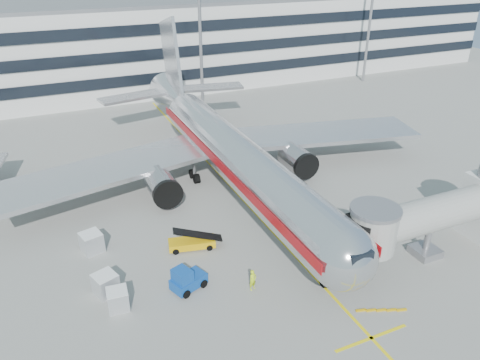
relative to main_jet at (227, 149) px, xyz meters
name	(u,v)px	position (x,y,z in m)	size (l,w,h in m)	color
ground	(276,236)	(0.00, -11.72, -4.23)	(180.00, 180.00, 0.00)	gray
lead_in_line	(234,190)	(0.00, -1.72, -4.23)	(0.25, 70.00, 0.01)	yellow
stop_bar	(371,338)	(0.00, -25.72, -4.23)	(6.00, 0.25, 0.01)	yellow
main_jet	(227,149)	(0.00, 0.00, 0.00)	(50.95, 48.70, 16.06)	silver
jet_bridge	(447,213)	(12.18, -19.72, -0.36)	(17.80, 4.50, 7.00)	silver
terminal	(132,43)	(0.00, 46.23, 3.57)	(150.00, 24.25, 15.60)	silver
light_mast_centre	(199,11)	(8.00, 30.28, 10.64)	(2.40, 1.20, 25.45)	gray
light_mast_east	(372,2)	(42.00, 30.28, 10.64)	(2.40, 1.20, 25.45)	gray
belt_loader	(192,242)	(-7.86, -10.37, -3.65)	(4.45, 2.36, 2.08)	#D9A309
baggage_tug	(187,280)	(-10.03, -15.54, -3.34)	(3.11, 2.51, 2.05)	#0D4095
cargo_container_left	(106,284)	(-15.94, -13.42, -3.36)	(2.09, 2.09, 1.75)	silver
cargo_container_right	(92,242)	(-16.07, -7.17, -3.32)	(2.08, 2.08, 1.82)	silver
cargo_container_front	(118,299)	(-15.40, -15.50, -3.42)	(1.65, 1.65, 1.62)	silver
ramp_worker	(253,280)	(-5.30, -17.68, -3.34)	(0.66, 0.43, 1.80)	#BDE217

